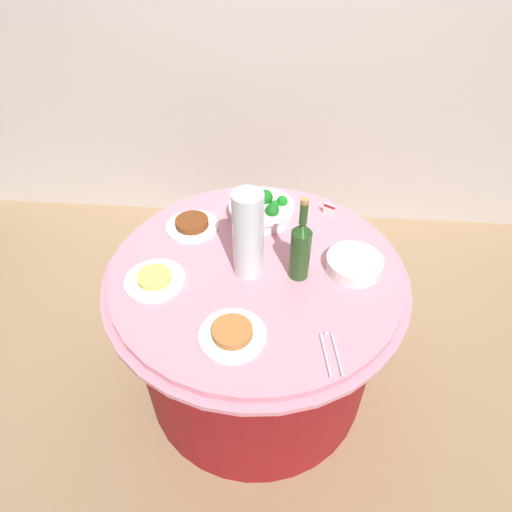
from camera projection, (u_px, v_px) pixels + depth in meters
name	position (u px, v px, depth m)	size (l,w,h in m)	color
ground_plane	(256.00, 375.00, 2.13)	(6.00, 6.00, 0.00)	#9E7F5B
back_wall	(276.00, 9.00, 2.29)	(4.40, 0.10, 2.60)	beige
buffet_table	(256.00, 327.00, 1.87)	(1.16, 1.16, 0.74)	maroon
broccoli_bowl	(262.00, 209.00, 1.83)	(0.28, 0.28, 0.11)	white
plate_stack	(354.00, 264.00, 1.60)	(0.21, 0.21, 0.05)	white
wine_bottle	(301.00, 248.00, 1.51)	(0.07, 0.07, 0.34)	#254A1D
decorative_fruit_vase	(248.00, 240.00, 1.51)	(0.11, 0.11, 0.34)	silver
serving_tongs	(331.00, 352.00, 1.33)	(0.07, 0.17, 0.01)	silver
food_plate_peanuts	(232.00, 334.00, 1.37)	(0.22, 0.22, 0.04)	white
food_plate_stir_fry	(192.00, 224.00, 1.79)	(0.22, 0.22, 0.04)	white
food_plate_noodles	(155.00, 279.00, 1.56)	(0.22, 0.22, 0.03)	white
label_placard_front	(329.00, 209.00, 1.85)	(0.05, 0.03, 0.05)	white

